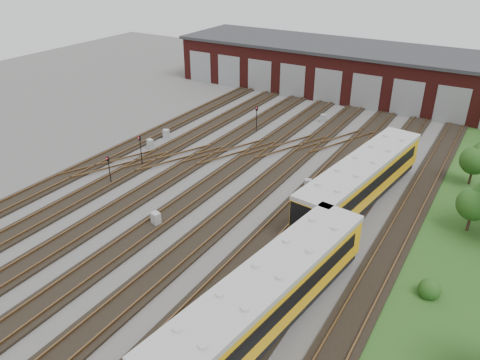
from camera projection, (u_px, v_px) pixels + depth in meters
The scene contains 17 objects.
ground at pixel (178, 232), 34.34m from camera, with size 120.00×120.00×0.00m, color #4E4B48.
track_network at pixel (181, 226), 34.82m from camera, with size 30.40×70.00×0.33m.
maintenance_shed at pixel (358, 71), 63.25m from camera, with size 51.00×12.50×6.35m.
grass_verge at pixel (477, 241), 33.22m from camera, with size 8.00×55.00×0.05m, color #244D19.
metro_train at pixel (267, 297), 25.04m from camera, with size 5.13×48.80×3.42m.
signal_mast_0 at pixel (140, 147), 43.43m from camera, with size 0.26×0.25×3.01m.
signal_mast_1 at pixel (109, 167), 40.26m from camera, with size 0.22×0.21×2.62m.
signal_mast_2 at pixel (257, 116), 51.19m from camera, with size 0.26×0.24×2.93m.
signal_mast_3 at pixel (352, 168), 39.26m from camera, with size 0.26×0.24×3.18m.
relay_cabinet_0 at pixel (166, 134), 50.07m from camera, with size 0.60×0.50×1.00m, color #A5A7AA.
relay_cabinet_1 at pixel (150, 144), 47.66m from camera, with size 0.60×0.50×1.00m, color #A5A7AA.
relay_cabinet_2 at pixel (156, 219), 34.90m from camera, with size 0.64×0.54×1.07m, color #A5A7AA.
relay_cabinet_3 at pixel (323, 118), 54.59m from camera, with size 0.56×0.46×0.93m, color #A5A7AA.
relay_cabinet_4 at pixel (308, 184), 39.97m from camera, with size 0.55×0.46×0.92m, color #A5A7AA.
tree_1 at pixel (476, 157), 39.72m from camera, with size 2.47×2.47×4.09m.
tree_3 at pixel (475, 200), 33.27m from camera, with size 2.43×2.43×4.02m.
bush_0 at pixel (430, 287), 27.91m from camera, with size 1.34×1.34×1.34m, color #1C4914.
Camera 1 is at (18.75, -22.24, 19.20)m, focal length 35.00 mm.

